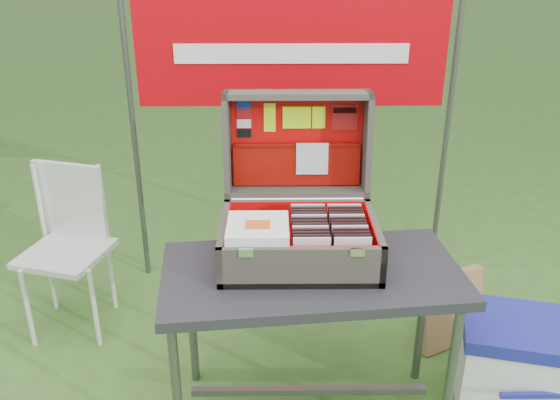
{
  "coord_description": "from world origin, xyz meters",
  "views": [
    {
      "loc": [
        -0.09,
        -1.98,
        1.85
      ],
      "look_at": [
        -0.07,
        0.1,
        0.92
      ],
      "focal_mm": 38.0,
      "sensor_mm": 36.0,
      "label": 1
    }
  ],
  "objects_px": {
    "suitcase": "(299,185)",
    "chair": "(66,255)",
    "cardboard_box": "(451,310)",
    "cooler": "(517,365)",
    "table": "(310,346)"
  },
  "relations": [
    {
      "from": "cooler",
      "to": "suitcase",
      "type": "bearing_deg",
      "value": -172.32
    },
    {
      "from": "table",
      "to": "cardboard_box",
      "type": "relative_size",
      "value": 3.0
    },
    {
      "from": "suitcase",
      "to": "chair",
      "type": "xyz_separation_m",
      "value": [
        -1.12,
        0.49,
        -0.58
      ]
    },
    {
      "from": "cardboard_box",
      "to": "suitcase",
      "type": "bearing_deg",
      "value": 176.88
    },
    {
      "from": "table",
      "to": "chair",
      "type": "relative_size",
      "value": 1.35
    },
    {
      "from": "table",
      "to": "cardboard_box",
      "type": "xyz_separation_m",
      "value": [
        0.72,
        0.48,
        -0.16
      ]
    },
    {
      "from": "cooler",
      "to": "chair",
      "type": "distance_m",
      "value": 2.13
    },
    {
      "from": "table",
      "to": "cardboard_box",
      "type": "height_order",
      "value": "table"
    },
    {
      "from": "table",
      "to": "suitcase",
      "type": "xyz_separation_m",
      "value": [
        -0.05,
        0.14,
        0.64
      ]
    },
    {
      "from": "suitcase",
      "to": "cardboard_box",
      "type": "bearing_deg",
      "value": 23.98
    },
    {
      "from": "suitcase",
      "to": "cooler",
      "type": "relative_size",
      "value": 1.25
    },
    {
      "from": "table",
      "to": "chair",
      "type": "height_order",
      "value": "chair"
    },
    {
      "from": "suitcase",
      "to": "cardboard_box",
      "type": "relative_size",
      "value": 1.6
    },
    {
      "from": "chair",
      "to": "suitcase",
      "type": "bearing_deg",
      "value": -7.71
    },
    {
      "from": "suitcase",
      "to": "chair",
      "type": "distance_m",
      "value": 1.35
    }
  ]
}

